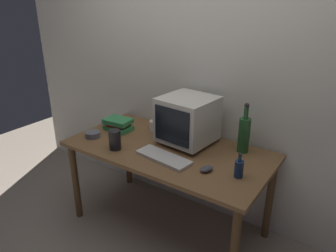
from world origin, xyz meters
name	(u,v)px	position (x,y,z in m)	size (l,w,h in m)	color
ground_plane	(168,225)	(0.00, 0.00, 0.00)	(6.00, 6.00, 0.00)	gray
back_wall	(200,69)	(0.00, 0.45, 1.25)	(4.00, 0.08, 2.50)	silver
desk	(168,158)	(0.00, 0.00, 0.64)	(1.55, 0.79, 0.72)	brown
crt_monitor	(187,120)	(0.07, 0.16, 0.92)	(0.41, 0.42, 0.37)	beige
keyboard	(163,157)	(0.07, -0.16, 0.74)	(0.42, 0.15, 0.02)	beige
computer_mouse	(207,169)	(0.41, -0.14, 0.74)	(0.06, 0.10, 0.04)	#3F3F47
bottle_tall	(244,134)	(0.49, 0.27, 0.87)	(0.08, 0.08, 0.38)	#1E4C23
bottle_short	(239,168)	(0.61, -0.09, 0.79)	(0.06, 0.06, 0.17)	navy
book_stack	(118,124)	(-0.55, 0.05, 0.78)	(0.24, 0.18, 0.10)	#33894C
mug	(154,126)	(-0.28, 0.21, 0.77)	(0.12, 0.08, 0.09)	white
cd_spindle	(93,134)	(-0.62, -0.18, 0.75)	(0.12, 0.12, 0.04)	#595B66
metal_canister	(115,140)	(-0.32, -0.24, 0.80)	(0.09, 0.09, 0.15)	black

